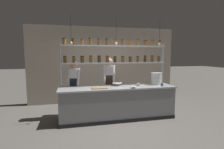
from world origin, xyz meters
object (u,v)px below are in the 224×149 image
at_px(chef_left, 74,84).
at_px(prep_bowl_center_front, 117,84).
at_px(spice_shelf_unit, 115,55).
at_px(serving_cup_front, 162,85).
at_px(container_stack, 156,79).
at_px(cutting_board, 99,88).
at_px(chef_center, 109,81).
at_px(prep_bowl_near_left, 134,87).
at_px(serving_cup_by_board, 138,85).

relative_size(chef_left, prep_bowl_center_front, 5.47).
xyz_separation_m(spice_shelf_unit, chef_left, (-1.18, 0.24, -0.87)).
distance_m(spice_shelf_unit, serving_cup_front, 1.61).
xyz_separation_m(container_stack, serving_cup_front, (0.03, -0.30, -0.14)).
distance_m(spice_shelf_unit, container_stack, 1.45).
relative_size(cutting_board, serving_cup_front, 4.95).
bearing_deg(chef_left, chef_center, 21.07).
xyz_separation_m(chef_left, prep_bowl_near_left, (1.55, -0.86, 0.01)).
xyz_separation_m(spice_shelf_unit, serving_cup_by_board, (0.61, -0.37, -0.84)).
bearing_deg(chef_left, serving_cup_by_board, -1.65).
bearing_deg(serving_cup_by_board, serving_cup_front, -11.22).
relative_size(container_stack, prep_bowl_center_front, 1.19).
bearing_deg(chef_center, spice_shelf_unit, -57.79).
distance_m(serving_cup_front, serving_cup_by_board, 0.69).
bearing_deg(cutting_board, prep_bowl_center_front, 28.93).
distance_m(chef_left, chef_center, 1.09).
height_order(chef_center, serving_cup_by_board, chef_center).
distance_m(prep_bowl_near_left, prep_bowl_center_front, 0.58).
bearing_deg(serving_cup_front, container_stack, 95.37).
distance_m(cutting_board, prep_bowl_near_left, 0.92).
bearing_deg(serving_cup_by_board, spice_shelf_unit, 148.42).
xyz_separation_m(cutting_board, serving_cup_front, (1.81, -0.05, 0.03)).
bearing_deg(cutting_board, chef_left, 132.79).
height_order(spice_shelf_unit, prep_bowl_near_left, spice_shelf_unit).
bearing_deg(prep_bowl_center_front, serving_cup_by_board, -22.50).
xyz_separation_m(prep_bowl_near_left, serving_cup_front, (0.91, 0.11, 0.02)).
height_order(container_stack, prep_bowl_near_left, container_stack).
bearing_deg(spice_shelf_unit, cutting_board, -139.47).
bearing_deg(container_stack, serving_cup_by_board, -165.49).
height_order(prep_bowl_center_front, serving_cup_by_board, serving_cup_by_board).
height_order(container_stack, prep_bowl_center_front, container_stack).
bearing_deg(chef_center, serving_cup_front, -14.97).
distance_m(container_stack, prep_bowl_center_front, 1.22).
distance_m(spice_shelf_unit, prep_bowl_center_front, 0.86).
bearing_deg(serving_cup_front, prep_bowl_near_left, -172.97).
relative_size(prep_bowl_center_front, serving_cup_front, 3.70).
bearing_deg(chef_center, prep_bowl_near_left, -47.58).
xyz_separation_m(prep_bowl_center_front, serving_cup_by_board, (0.56, -0.23, 0.00)).
distance_m(chef_center, serving_cup_by_board, 0.98).
height_order(chef_center, container_stack, chef_center).
distance_m(chef_left, serving_cup_by_board, 1.89).
relative_size(container_stack, serving_cup_front, 4.40).
bearing_deg(container_stack, serving_cup_front, -84.63).
distance_m(chef_center, container_stack, 1.44).
relative_size(spice_shelf_unit, chef_left, 1.92).
distance_m(container_stack, serving_cup_front, 0.33).
bearing_deg(prep_bowl_near_left, serving_cup_by_board, 46.58).
distance_m(chef_left, cutting_board, 0.95).
bearing_deg(chef_center, serving_cup_by_board, -28.62).
distance_m(cutting_board, serving_cup_by_board, 1.14).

